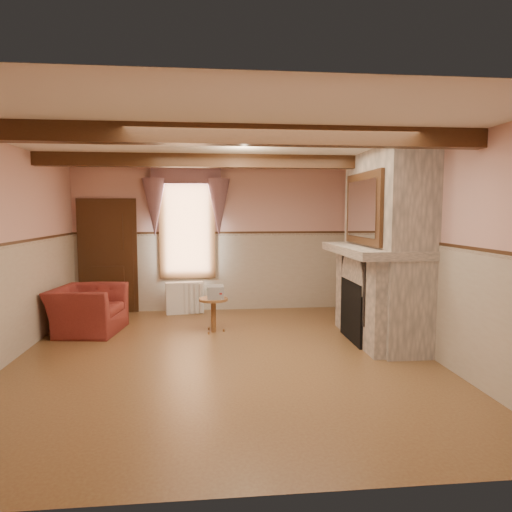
{
  "coord_description": "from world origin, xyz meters",
  "views": [
    {
      "loc": [
        -0.18,
        -5.91,
        1.93
      ],
      "look_at": [
        0.51,
        0.8,
        1.27
      ],
      "focal_mm": 32.0,
      "sensor_mm": 36.0,
      "label": 1
    }
  ],
  "objects": [
    {
      "name": "floor",
      "position": [
        0.0,
        0.0,
        0.0
      ],
      "size": [
        5.5,
        6.0,
        0.01
      ],
      "primitive_type": "cube",
      "color": "brown",
      "rests_on": "ground"
    },
    {
      "name": "ceiling",
      "position": [
        0.0,
        0.0,
        2.8
      ],
      "size": [
        5.5,
        6.0,
        0.01
      ],
      "primitive_type": "cube",
      "color": "silver",
      "rests_on": "wall_back"
    },
    {
      "name": "wall_back",
      "position": [
        0.0,
        3.0,
        1.4
      ],
      "size": [
        5.5,
        0.02,
        2.8
      ],
      "primitive_type": "cube",
      "color": "#D59E93",
      "rests_on": "floor"
    },
    {
      "name": "wall_front",
      "position": [
        0.0,
        -3.0,
        1.4
      ],
      "size": [
        5.5,
        0.02,
        2.8
      ],
      "primitive_type": "cube",
      "color": "#D59E93",
      "rests_on": "floor"
    },
    {
      "name": "wall_left",
      "position": [
        -2.75,
        0.0,
        1.4
      ],
      "size": [
        0.02,
        6.0,
        2.8
      ],
      "primitive_type": "cube",
      "color": "#D59E93",
      "rests_on": "floor"
    },
    {
      "name": "wall_right",
      "position": [
        2.75,
        0.0,
        1.4
      ],
      "size": [
        0.02,
        6.0,
        2.8
      ],
      "primitive_type": "cube",
      "color": "#D59E93",
      "rests_on": "floor"
    },
    {
      "name": "wainscot",
      "position": [
        0.0,
        0.0,
        0.75
      ],
      "size": [
        5.5,
        6.0,
        1.5
      ],
      "primitive_type": null,
      "color": "#BCAF98",
      "rests_on": "floor"
    },
    {
      "name": "chair_rail",
      "position": [
        0.0,
        0.0,
        1.5
      ],
      "size": [
        5.5,
        6.0,
        0.08
      ],
      "primitive_type": null,
      "color": "black",
      "rests_on": "wainscot"
    },
    {
      "name": "firebox",
      "position": [
        2.0,
        0.6,
        0.45
      ],
      "size": [
        0.2,
        0.95,
        0.9
      ],
      "primitive_type": "cube",
      "color": "black",
      "rests_on": "floor"
    },
    {
      "name": "armchair",
      "position": [
        -2.12,
        1.49,
        0.37
      ],
      "size": [
        1.13,
        1.25,
        0.73
      ],
      "primitive_type": "imported",
      "rotation": [
        0.0,
        0.0,
        1.44
      ],
      "color": "maroon",
      "rests_on": "floor"
    },
    {
      "name": "side_table",
      "position": [
        -0.12,
        1.3,
        0.28
      ],
      "size": [
        0.55,
        0.55,
        0.55
      ],
      "primitive_type": "cylinder",
      "rotation": [
        0.0,
        0.0,
        0.22
      ],
      "color": "brown",
      "rests_on": "floor"
    },
    {
      "name": "book_stack",
      "position": [
        -0.09,
        1.3,
        0.65
      ],
      "size": [
        0.26,
        0.32,
        0.2
      ],
      "primitive_type": "cube",
      "rotation": [
        0.0,
        0.0,
        0.01
      ],
      "color": "#B7AD8C",
      "rests_on": "side_table"
    },
    {
      "name": "radiator",
      "position": [
        -0.65,
        2.7,
        0.3
      ],
      "size": [
        0.72,
        0.29,
        0.6
      ],
      "primitive_type": "cube",
      "rotation": [
        0.0,
        0.0,
        0.17
      ],
      "color": "white",
      "rests_on": "floor"
    },
    {
      "name": "bowl",
      "position": [
        2.24,
        0.55,
        1.46
      ],
      "size": [
        0.32,
        0.32,
        0.08
      ],
      "primitive_type": "imported",
      "color": "brown",
      "rests_on": "mantel"
    },
    {
      "name": "mantel_clock",
      "position": [
        2.24,
        1.17,
        1.52
      ],
      "size": [
        0.14,
        0.24,
        0.2
      ],
      "primitive_type": "cube",
      "color": "black",
      "rests_on": "mantel"
    },
    {
      "name": "oil_lamp",
      "position": [
        2.24,
        1.28,
        1.56
      ],
      "size": [
        0.11,
        0.11,
        0.28
      ],
      "primitive_type": "cylinder",
      "color": "gold",
      "rests_on": "mantel"
    },
    {
      "name": "candle_red",
      "position": [
        2.24,
        -0.09,
        1.5
      ],
      "size": [
        0.06,
        0.06,
        0.16
      ],
      "primitive_type": "cylinder",
      "color": "#AF2415",
      "rests_on": "mantel"
    },
    {
      "name": "jar_yellow",
      "position": [
        2.24,
        0.45,
        1.48
      ],
      "size": [
        0.06,
        0.06,
        0.12
      ],
      "primitive_type": "cylinder",
      "color": "gold",
      "rests_on": "mantel"
    },
    {
      "name": "fireplace",
      "position": [
        2.42,
        0.6,
        1.4
      ],
      "size": [
        0.85,
        2.0,
        2.8
      ],
      "primitive_type": "cube",
      "color": "gray",
      "rests_on": "floor"
    },
    {
      "name": "mantel",
      "position": [
        2.24,
        0.6,
        1.36
      ],
      "size": [
        1.05,
        2.05,
        0.12
      ],
      "primitive_type": "cube",
      "color": "gray",
      "rests_on": "fireplace"
    },
    {
      "name": "overmantel_mirror",
      "position": [
        2.06,
        0.6,
        1.97
      ],
      "size": [
        0.06,
        1.44,
        1.04
      ],
      "primitive_type": "cube",
      "color": "silver",
      "rests_on": "fireplace"
    },
    {
      "name": "door",
      "position": [
        -2.1,
        2.94,
        1.05
      ],
      "size": [
        1.1,
        0.1,
        2.1
      ],
      "primitive_type": "cube",
      "color": "black",
      "rests_on": "floor"
    },
    {
      "name": "window",
      "position": [
        -0.6,
        2.97,
        1.65
      ],
      "size": [
        1.06,
        0.08,
        2.02
      ],
      "primitive_type": "cube",
      "color": "white",
      "rests_on": "wall_back"
    },
    {
      "name": "window_drapes",
      "position": [
        -0.6,
        2.88,
        2.25
      ],
      "size": [
        1.3,
        0.14,
        1.4
      ],
      "primitive_type": "cube",
      "color": "gray",
      "rests_on": "wall_back"
    },
    {
      "name": "ceiling_beam_front",
      "position": [
        0.0,
        -1.2,
        2.7
      ],
      "size": [
        5.5,
        0.18,
        0.2
      ],
      "primitive_type": "cube",
      "color": "black",
      "rests_on": "ceiling"
    },
    {
      "name": "ceiling_beam_back",
      "position": [
        0.0,
        1.2,
        2.7
      ],
      "size": [
        5.5,
        0.18,
        0.2
      ],
      "primitive_type": "cube",
      "color": "black",
      "rests_on": "ceiling"
    }
  ]
}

